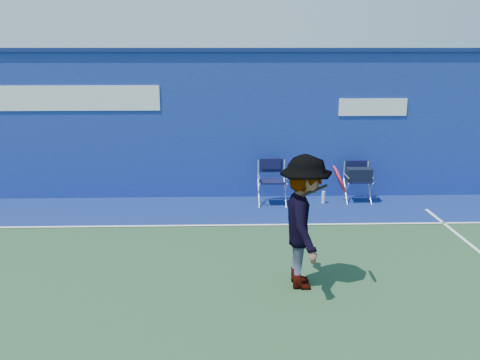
{
  "coord_description": "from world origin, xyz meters",
  "views": [
    {
      "loc": [
        0.57,
        -5.36,
        3.07
      ],
      "look_at": [
        0.8,
        2.6,
        1.0
      ],
      "focal_mm": 38.0,
      "sensor_mm": 36.0,
      "label": 1
    }
  ],
  "objects_px": {
    "directors_chair_left": "(272,190)",
    "directors_chair_right": "(358,186)",
    "tennis_player": "(304,222)",
    "water_bottle": "(323,197)"
  },
  "relations": [
    {
      "from": "directors_chair_left",
      "to": "directors_chair_right",
      "type": "distance_m",
      "value": 1.78
    },
    {
      "from": "directors_chair_left",
      "to": "tennis_player",
      "type": "height_order",
      "value": "tennis_player"
    },
    {
      "from": "directors_chair_right",
      "to": "water_bottle",
      "type": "bearing_deg",
      "value": -172.91
    },
    {
      "from": "directors_chair_right",
      "to": "tennis_player",
      "type": "bearing_deg",
      "value": -114.26
    },
    {
      "from": "water_bottle",
      "to": "directors_chair_left",
      "type": "bearing_deg",
      "value": -178.87
    },
    {
      "from": "directors_chair_left",
      "to": "directors_chair_right",
      "type": "xyz_separation_m",
      "value": [
        1.77,
        0.11,
        0.05
      ]
    },
    {
      "from": "directors_chair_left",
      "to": "directors_chair_right",
      "type": "height_order",
      "value": "directors_chair_left"
    },
    {
      "from": "directors_chair_right",
      "to": "water_bottle",
      "type": "relative_size",
      "value": 3.23
    },
    {
      "from": "directors_chair_left",
      "to": "water_bottle",
      "type": "relative_size",
      "value": 3.55
    },
    {
      "from": "directors_chair_right",
      "to": "directors_chair_left",
      "type": "bearing_deg",
      "value": -176.45
    }
  ]
}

